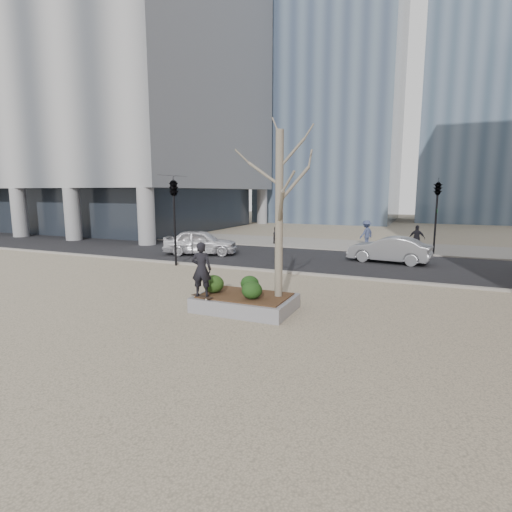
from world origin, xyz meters
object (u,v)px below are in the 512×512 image
at_px(skateboard, 202,297).
at_px(police_car, 201,242).
at_px(skateboarder, 201,269).
at_px(planter, 245,303).

distance_m(skateboard, police_car, 11.64).
height_order(skateboard, skateboarder, skateboarder).
bearing_deg(skateboard, planter, 51.49).
xyz_separation_m(planter, skateboarder, (-1.10, -0.78, 1.14)).
bearing_deg(skateboarder, police_car, -73.90).
distance_m(skateboarder, police_car, 11.65).
xyz_separation_m(planter, skateboard, (-1.10, -0.78, 0.26)).
bearing_deg(planter, skateboarder, -144.55).
relative_size(planter, skateboard, 3.85).
relative_size(planter, skateboarder, 1.78).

